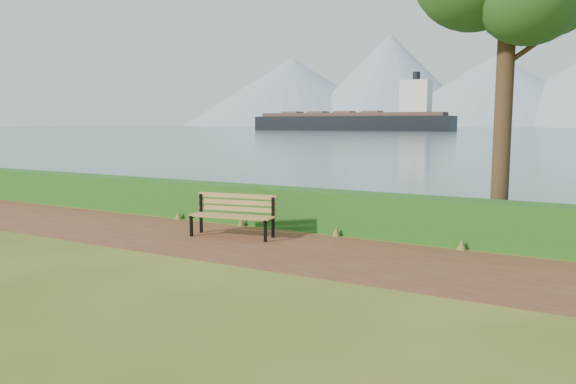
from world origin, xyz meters
The scene contains 5 objects.
ground centered at (0.00, 0.00, 0.00)m, with size 140.00×140.00×0.00m, color #3F5017.
path centered at (0.00, 0.30, 0.01)m, with size 40.00×3.40×0.01m, color #4E2A1B.
hedge centered at (0.00, 2.60, 0.50)m, with size 32.00×0.85×1.00m, color #164F17.
bench centered at (-0.51, 0.86, 0.58)m, with size 2.07×0.93×1.00m.
cargo_ship centered at (-63.00, 160.34, 2.97)m, with size 66.16×14.23×19.93m.
Camera 1 is at (7.00, -9.85, 2.67)m, focal length 35.00 mm.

